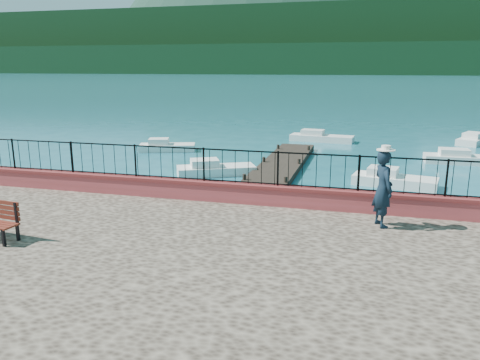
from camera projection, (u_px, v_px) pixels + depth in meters
The scene contains 14 objects.
ground at pixel (258, 307), 10.09m from camera, with size 2000.00×2000.00×0.00m, color #19596B.
parapet at pixel (288, 196), 13.21m from camera, with size 28.00×0.46×0.58m, color #B44148.
railing at pixel (288, 170), 13.03m from camera, with size 27.00×0.05×0.95m, color black.
dock at pixel (274, 174), 21.82m from camera, with size 2.00×16.00×0.30m, color #2D231C.
far_forest at pixel (366, 59), 289.45m from camera, with size 900.00×60.00×18.00m, color black.
foothills at pixel (367, 42), 342.66m from camera, with size 900.00×120.00×44.00m, color black.
person at pixel (383, 189), 11.41m from camera, with size 0.69×0.46×1.90m, color black.
hat at pixel (386, 148), 11.17m from camera, with size 0.44×0.44×0.12m, color white.
boat_0 at pixel (216, 167), 22.29m from camera, with size 3.67×1.30×0.80m, color white.
boat_1 at pixel (395, 177), 20.20m from camera, with size 3.48×1.30×0.80m, color white.
boat_2 at pixel (467, 156), 24.83m from camera, with size 4.22×1.30×0.80m, color silver.
boat_3 at pixel (167, 145), 28.53m from camera, with size 3.34×1.30×0.80m, color silver.
boat_4 at pixel (322, 136), 32.23m from camera, with size 4.29×1.30×0.80m, color silver.
boat_5 at pixel (475, 137), 31.50m from camera, with size 4.12×1.30×0.80m, color silver.
Camera 1 is at (1.99, -8.94, 5.07)m, focal length 35.00 mm.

